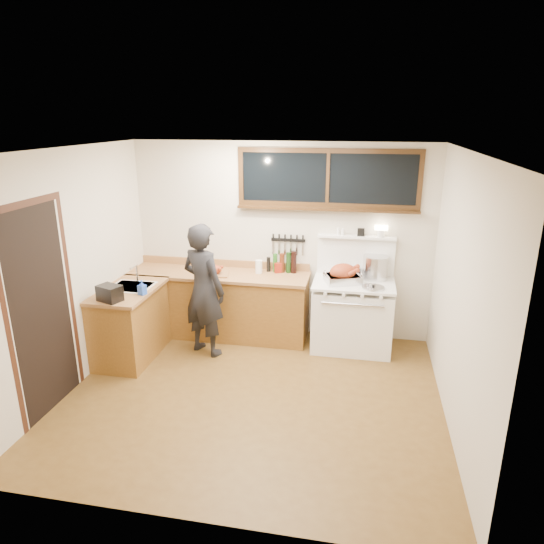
% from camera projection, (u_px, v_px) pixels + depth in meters
% --- Properties ---
extents(ground_plane, '(4.00, 3.50, 0.02)m').
position_uv_depth(ground_plane, '(253.00, 397.00, 5.27)').
color(ground_plane, '#543916').
extents(room_shell, '(4.10, 3.60, 2.65)m').
position_uv_depth(room_shell, '(251.00, 249.00, 4.76)').
color(room_shell, beige).
rests_on(room_shell, ground).
extents(counter_back, '(2.44, 0.64, 1.00)m').
position_uv_depth(counter_back, '(219.00, 304.00, 6.62)').
color(counter_back, brown).
rests_on(counter_back, ground).
extents(counter_left, '(0.64, 1.09, 0.90)m').
position_uv_depth(counter_left, '(130.00, 323.00, 6.01)').
color(counter_left, brown).
rests_on(counter_left, ground).
extents(sink_unit, '(0.50, 0.45, 0.37)m').
position_uv_depth(sink_unit, '(132.00, 291.00, 5.96)').
color(sink_unit, white).
rests_on(sink_unit, counter_left).
extents(vintage_stove, '(1.02, 0.74, 1.58)m').
position_uv_depth(vintage_stove, '(352.00, 313.00, 6.26)').
color(vintage_stove, white).
rests_on(vintage_stove, ground).
extents(back_window, '(2.32, 0.13, 0.77)m').
position_uv_depth(back_window, '(327.00, 185.00, 6.13)').
color(back_window, black).
rests_on(back_window, room_shell).
extents(left_doorway, '(0.02, 1.04, 2.17)m').
position_uv_depth(left_doorway, '(42.00, 309.00, 4.77)').
color(left_doorway, black).
rests_on(left_doorway, ground).
extents(knife_strip, '(0.46, 0.03, 0.28)m').
position_uv_depth(knife_strip, '(288.00, 241.00, 6.46)').
color(knife_strip, black).
rests_on(knife_strip, room_shell).
extents(man, '(0.73, 0.62, 1.69)m').
position_uv_depth(man, '(204.00, 290.00, 6.00)').
color(man, black).
rests_on(man, ground).
extents(soap_bottle, '(0.10, 0.10, 0.18)m').
position_uv_depth(soap_bottle, '(142.00, 287.00, 5.66)').
color(soap_bottle, blue).
rests_on(soap_bottle, counter_left).
extents(toaster, '(0.31, 0.26, 0.18)m').
position_uv_depth(toaster, '(110.00, 293.00, 5.47)').
color(toaster, black).
rests_on(toaster, counter_left).
extents(cutting_board, '(0.43, 0.35, 0.14)m').
position_uv_depth(cutting_board, '(214.00, 271.00, 6.38)').
color(cutting_board, olive).
rests_on(cutting_board, counter_back).
extents(roast_turkey, '(0.51, 0.45, 0.25)m').
position_uv_depth(roast_turkey, '(343.00, 275.00, 6.07)').
color(roast_turkey, silver).
rests_on(roast_turkey, vintage_stove).
extents(stockpot, '(0.36, 0.36, 0.30)m').
position_uv_depth(stockpot, '(375.00, 267.00, 6.20)').
color(stockpot, silver).
rests_on(stockpot, vintage_stove).
extents(saucepan, '(0.19, 0.28, 0.11)m').
position_uv_depth(saucepan, '(355.00, 271.00, 6.35)').
color(saucepan, silver).
rests_on(saucepan, vintage_stove).
extents(pot_lid, '(0.31, 0.31, 0.04)m').
position_uv_depth(pot_lid, '(373.00, 288.00, 5.88)').
color(pot_lid, silver).
rests_on(pot_lid, vintage_stove).
extents(coffee_tin, '(0.11, 0.10, 0.13)m').
position_uv_depth(coffee_tin, '(278.00, 268.00, 6.47)').
color(coffee_tin, maroon).
rests_on(coffee_tin, counter_back).
extents(pitcher, '(0.12, 0.12, 0.18)m').
position_uv_depth(pitcher, '(259.00, 267.00, 6.44)').
color(pitcher, white).
rests_on(pitcher, counter_back).
extents(bottle_cluster, '(0.40, 0.07, 0.30)m').
position_uv_depth(bottle_cluster, '(284.00, 263.00, 6.46)').
color(bottle_cluster, black).
rests_on(bottle_cluster, counter_back).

